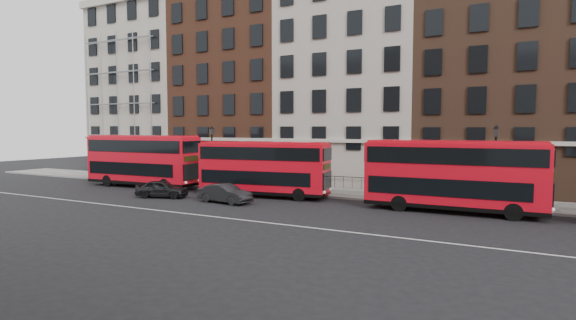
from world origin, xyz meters
The scene contains 13 objects.
ground centered at (0.00, 0.00, 0.00)m, with size 120.00×120.00×0.00m, color black.
pavement centered at (0.00, 10.50, 0.07)m, with size 80.00×5.00×0.15m, color slate.
kerb centered at (0.00, 8.00, 0.08)m, with size 80.00×0.30×0.16m, color gray.
road_centre_line centered at (0.00, -2.00, 0.01)m, with size 70.00×0.12×0.01m, color white.
building_terrace centered at (-0.31, 17.88, 10.24)m, with size 64.00×11.95×22.00m.
bus_a centered at (-15.88, 6.10, 2.49)m, with size 11.13×3.03×4.64m.
bus_b centered at (-3.23, 6.09, 2.27)m, with size 10.31×3.69×4.24m.
bus_c centered at (10.52, 6.10, 2.41)m, with size 10.76×2.74×4.50m.
car_rear centered at (-9.87, 2.21, 0.67)m, with size 1.58×3.93×1.34m, color black.
car_front centered at (-4.17, 2.43, 0.67)m, with size 1.42×4.08×1.34m, color black.
lamp_post_left centered at (-10.09, 8.70, 3.08)m, with size 0.44×0.44×5.33m.
lamp_post_right centered at (12.80, 8.43, 3.08)m, with size 0.44×0.44×5.33m.
iron_railings centered at (0.00, 12.70, 0.65)m, with size 6.60×0.06×1.00m, color black, non-canonical shape.
Camera 1 is at (14.45, -23.29, 5.24)m, focal length 28.00 mm.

